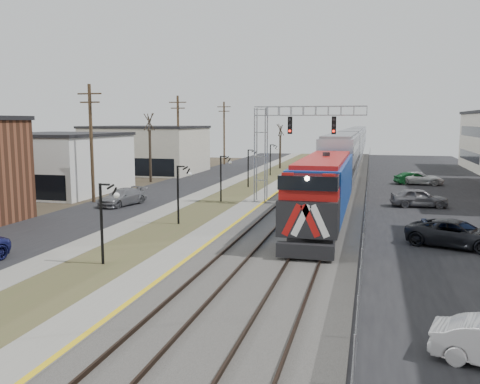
% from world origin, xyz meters
% --- Properties ---
extents(ground, '(160.00, 160.00, 0.00)m').
position_xyz_m(ground, '(0.00, 0.00, 0.00)').
color(ground, '#473D2D').
rests_on(ground, ground).
extents(street_west, '(7.00, 120.00, 0.04)m').
position_xyz_m(street_west, '(-11.50, 35.00, 0.02)').
color(street_west, black).
rests_on(street_west, ground).
extents(sidewalk, '(2.00, 120.00, 0.08)m').
position_xyz_m(sidewalk, '(-7.00, 35.00, 0.04)').
color(sidewalk, gray).
rests_on(sidewalk, ground).
extents(grass_median, '(4.00, 120.00, 0.06)m').
position_xyz_m(grass_median, '(-4.00, 35.00, 0.03)').
color(grass_median, '#484D29').
rests_on(grass_median, ground).
extents(platform, '(2.00, 120.00, 0.24)m').
position_xyz_m(platform, '(-1.00, 35.00, 0.12)').
color(platform, gray).
rests_on(platform, ground).
extents(ballast_bed, '(8.00, 120.00, 0.20)m').
position_xyz_m(ballast_bed, '(4.00, 35.00, 0.10)').
color(ballast_bed, '#595651').
rests_on(ballast_bed, ground).
extents(parking_lot, '(16.00, 120.00, 0.04)m').
position_xyz_m(parking_lot, '(16.00, 35.00, 0.02)').
color(parking_lot, black).
rests_on(parking_lot, ground).
extents(platform_edge, '(0.24, 120.00, 0.01)m').
position_xyz_m(platform_edge, '(-0.12, 35.00, 0.24)').
color(platform_edge, gold).
rests_on(platform_edge, platform).
extents(track_near, '(1.58, 120.00, 0.15)m').
position_xyz_m(track_near, '(2.00, 35.00, 0.28)').
color(track_near, '#2D2119').
rests_on(track_near, ballast_bed).
extents(track_far, '(1.58, 120.00, 0.15)m').
position_xyz_m(track_far, '(5.50, 35.00, 0.28)').
color(track_far, '#2D2119').
rests_on(track_far, ballast_bed).
extents(train, '(3.00, 108.65, 5.33)m').
position_xyz_m(train, '(5.50, 66.36, 2.94)').
color(train, '#1440A7').
rests_on(train, ground).
extents(signal_gantry, '(9.00, 1.07, 8.15)m').
position_xyz_m(signal_gantry, '(1.22, 27.99, 5.59)').
color(signal_gantry, gray).
rests_on(signal_gantry, ground).
extents(lampposts, '(0.14, 62.14, 4.00)m').
position_xyz_m(lampposts, '(-4.00, 18.29, 2.00)').
color(lampposts, black).
rests_on(lampposts, ground).
extents(utility_poles, '(0.28, 80.28, 10.00)m').
position_xyz_m(utility_poles, '(-14.50, 25.00, 5.00)').
color(utility_poles, '#4C3823').
rests_on(utility_poles, ground).
extents(fence, '(0.04, 120.00, 1.60)m').
position_xyz_m(fence, '(8.20, 35.00, 0.80)').
color(fence, gray).
rests_on(fence, ground).
extents(buildings_west, '(14.00, 67.00, 7.00)m').
position_xyz_m(buildings_west, '(-21.00, 24.21, 3.01)').
color(buildings_west, beige).
rests_on(buildings_west, ground).
extents(bare_trees, '(12.30, 42.30, 5.95)m').
position_xyz_m(bare_trees, '(-12.66, 38.91, 2.70)').
color(bare_trees, '#382D23').
rests_on(bare_trees, ground).
extents(car_lot_c, '(5.81, 4.09, 1.47)m').
position_xyz_m(car_lot_c, '(13.15, 15.98, 0.74)').
color(car_lot_c, black).
rests_on(car_lot_c, ground).
extents(car_lot_d, '(4.41, 1.83, 1.27)m').
position_xyz_m(car_lot_d, '(13.61, 16.83, 0.64)').
color(car_lot_d, navy).
rests_on(car_lot_d, ground).
extents(car_lot_e, '(4.62, 2.26, 1.52)m').
position_xyz_m(car_lot_e, '(12.31, 29.43, 0.76)').
color(car_lot_e, slate).
rests_on(car_lot_e, ground).
extents(car_lot_f, '(4.19, 2.82, 1.31)m').
position_xyz_m(car_lot_f, '(13.00, 44.98, 0.65)').
color(car_lot_f, '#0E461D').
rests_on(car_lot_f, ground).
extents(car_street_b, '(3.00, 5.04, 1.37)m').
position_xyz_m(car_street_b, '(-11.35, 24.16, 0.68)').
color(car_street_b, slate).
rests_on(car_street_b, ground).
extents(car_lot_g, '(4.96, 2.36, 1.36)m').
position_xyz_m(car_lot_g, '(13.76, 44.95, 0.68)').
color(car_lot_g, white).
rests_on(car_lot_g, ground).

